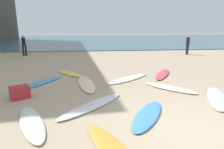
% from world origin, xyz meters
% --- Properties ---
extents(ground_plane, '(120.00, 120.00, 0.00)m').
position_xyz_m(ground_plane, '(0.00, 0.00, 0.00)').
color(ground_plane, tan).
extents(ocean_water, '(120.00, 40.00, 0.08)m').
position_xyz_m(ocean_water, '(0.00, 34.72, 0.04)').
color(ocean_water, '#426675').
rests_on(ocean_water, ground_plane).
extents(surfboard_0, '(1.54, 2.02, 0.08)m').
position_xyz_m(surfboard_0, '(-0.68, 0.73, 0.04)').
color(surfboard_0, '#4591DD').
rests_on(surfboard_0, ground_plane).
extents(surfboard_1, '(1.61, 2.28, 0.08)m').
position_xyz_m(surfboard_1, '(1.93, 1.70, 0.04)').
color(surfboard_1, silver).
rests_on(surfboard_1, ground_plane).
extents(surfboard_2, '(0.99, 2.58, 0.08)m').
position_xyz_m(surfboard_2, '(-2.34, 3.81, 0.04)').
color(surfboard_2, '#F5E2BF').
rests_on(surfboard_2, ground_plane).
extents(surfboard_3, '(2.34, 2.03, 0.07)m').
position_xyz_m(surfboard_3, '(-0.47, 4.38, 0.04)').
color(surfboard_3, white).
rests_on(surfboard_3, ground_plane).
extents(surfboard_4, '(1.30, 2.11, 0.08)m').
position_xyz_m(surfboard_4, '(-3.57, 0.62, 0.04)').
color(surfboard_4, silver).
rests_on(surfboard_4, ground_plane).
extents(surfboard_5, '(1.81, 1.97, 0.06)m').
position_xyz_m(surfboard_5, '(-3.15, 5.65, 0.03)').
color(surfboard_5, yellow).
rests_on(surfboard_5, ground_plane).
extents(surfboard_6, '(1.65, 2.30, 0.09)m').
position_xyz_m(surfboard_6, '(1.35, 4.97, 0.04)').
color(surfboard_6, '#DA485E').
rests_on(surfboard_6, ground_plane).
extents(surfboard_8, '(1.77, 2.35, 0.06)m').
position_xyz_m(surfboard_8, '(-4.26, 4.08, 0.03)').
color(surfboard_8, '#449CDE').
rests_on(surfboard_8, ground_plane).
extents(surfboard_9, '(2.14, 2.13, 0.08)m').
position_xyz_m(surfboard_9, '(-2.11, 1.51, 0.04)').
color(surfboard_9, white).
rests_on(surfboard_9, ground_plane).
extents(surfboard_10, '(1.83, 1.92, 0.08)m').
position_xyz_m(surfboard_10, '(0.82, 2.87, 0.04)').
color(surfboard_10, beige).
rests_on(surfboard_10, ground_plane).
extents(beachgoer_near, '(0.38, 0.38, 1.67)m').
position_xyz_m(beachgoer_near, '(-7.48, 12.50, 0.93)').
color(beachgoer_near, black).
rests_on(beachgoer_near, ground_plane).
extents(beachgoer_mid, '(0.31, 0.34, 1.64)m').
position_xyz_m(beachgoer_mid, '(6.07, 11.72, 0.91)').
color(beachgoer_mid, '#191E33').
rests_on(beachgoer_mid, ground_plane).
extents(beach_cooler, '(0.72, 0.66, 0.40)m').
position_xyz_m(beach_cooler, '(-4.47, 2.48, 0.20)').
color(beach_cooler, '#B2282D').
rests_on(beach_cooler, ground_plane).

